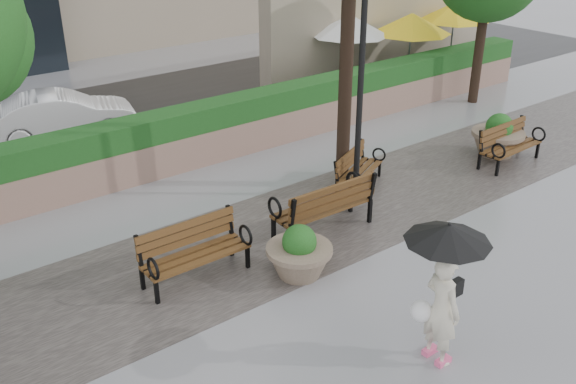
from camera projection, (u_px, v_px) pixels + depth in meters
ground at (410, 304)px, 10.00m from camera, size 100.00×100.00×0.00m
cobble_strip at (292, 230)px, 12.14m from camera, size 28.00×3.20×0.01m
hedge_wall at (184, 138)px, 14.70m from camera, size 24.00×0.80×1.35m
cafe_wall at (385, 14)px, 21.51m from camera, size 10.00×0.60×4.00m
cafe_hedge at (421, 75)px, 20.34m from camera, size 8.00×0.50×0.90m
asphalt_street at (114, 120)px, 17.83m from camera, size 40.00×7.00×0.00m
bench_1 at (196, 263)px, 10.54m from camera, size 1.81×0.72×0.96m
bench_2 at (323, 216)px, 11.97m from camera, size 2.00×0.84×1.06m
bench_3 at (359, 177)px, 13.77m from camera, size 1.62×1.19×0.82m
bench_4 at (509, 153)px, 14.91m from camera, size 1.75×0.74×0.93m
planter_left at (299, 256)px, 10.60m from camera, size 1.11×1.11×0.93m
planter_right at (497, 139)px, 15.34m from camera, size 1.24×1.24×1.04m
lamppost at (360, 106)px, 12.67m from camera, size 0.28×0.28×4.42m
patio_umb_white at (350, 26)px, 19.73m from camera, size 2.50×2.50×2.30m
patio_umb_yellow_a at (412, 24)px, 19.97m from camera, size 2.50×2.50×2.30m
patio_umb_yellow_b at (455, 12)px, 21.84m from camera, size 2.50×2.50×2.30m
car_right at (63, 115)px, 16.34m from camera, size 3.83×2.15×1.20m
pedestrian at (444, 280)px, 8.34m from camera, size 1.13×1.13×2.07m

